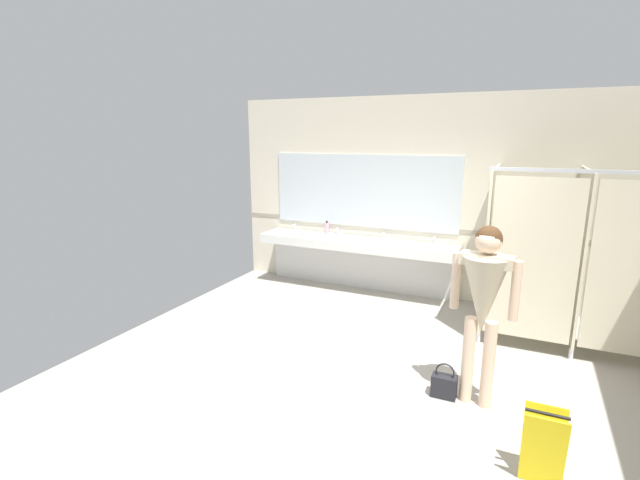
# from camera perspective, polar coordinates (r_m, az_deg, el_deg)

# --- Properties ---
(ground_plane) EXTENTS (6.41, 5.90, 0.10)m
(ground_plane) POSITION_cam_1_polar(r_m,az_deg,el_deg) (4.90, 7.24, -17.25)
(ground_plane) COLOR #9E998E
(wall_back) EXTENTS (6.41, 0.12, 2.99)m
(wall_back) POSITION_cam_1_polar(r_m,az_deg,el_deg) (6.93, 14.42, 5.06)
(wall_back) COLOR beige
(wall_back) RESTS_ON ground_plane
(wall_back_tile_band) EXTENTS (6.41, 0.01, 0.06)m
(wall_back_tile_band) POSITION_cam_1_polar(r_m,az_deg,el_deg) (6.95, 14.12, 1.35)
(wall_back_tile_band) COLOR #9E937F
(wall_back_tile_band) RESTS_ON wall_back
(vanity_counter) EXTENTS (3.10, 0.57, 0.96)m
(vanity_counter) POSITION_cam_1_polar(r_m,az_deg,el_deg) (7.12, 4.73, -1.50)
(vanity_counter) COLOR silver
(vanity_counter) RESTS_ON ground_plane
(mirror_panel) EXTENTS (3.00, 0.02, 1.13)m
(mirror_panel) POSITION_cam_1_polar(r_m,az_deg,el_deg) (7.14, 5.45, 6.18)
(mirror_panel) COLOR silver
(mirror_panel) RESTS_ON wall_back
(bathroom_stalls) EXTENTS (2.02, 1.42, 2.08)m
(bathroom_stalls) POSITION_cam_1_polar(r_m,az_deg,el_deg) (5.96, 29.96, -1.57)
(bathroom_stalls) COLOR beige
(bathroom_stalls) RESTS_ON ground_plane
(person_standing) EXTENTS (0.58, 0.46, 1.67)m
(person_standing) POSITION_cam_1_polar(r_m,az_deg,el_deg) (4.22, 20.01, -6.48)
(person_standing) COLOR beige
(person_standing) RESTS_ON ground_plane
(handbag) EXTENTS (0.23, 0.13, 0.34)m
(handbag) POSITION_cam_1_polar(r_m,az_deg,el_deg) (4.61, 15.41, -17.27)
(handbag) COLOR black
(handbag) RESTS_ON ground_plane
(soap_dispenser) EXTENTS (0.07, 0.07, 0.22)m
(soap_dispenser) POSITION_cam_1_polar(r_m,az_deg,el_deg) (7.33, 0.86, 1.50)
(soap_dispenser) COLOR #D899B2
(soap_dispenser) RESTS_ON vanity_counter
(paper_cup) EXTENTS (0.07, 0.07, 0.08)m
(paper_cup) POSITION_cam_1_polar(r_m,az_deg,el_deg) (6.68, 10.79, -0.34)
(paper_cup) COLOR white
(paper_cup) RESTS_ON vanity_counter
(wet_floor_sign) EXTENTS (0.28, 0.19, 0.57)m
(wet_floor_sign) POSITION_cam_1_polar(r_m,az_deg,el_deg) (3.79, 26.40, -22.40)
(wet_floor_sign) COLOR yellow
(wet_floor_sign) RESTS_ON ground_plane
(floor_drain_cover) EXTENTS (0.14, 0.14, 0.01)m
(floor_drain_cover) POSITION_cam_1_polar(r_m,az_deg,el_deg) (4.88, 26.12, -18.01)
(floor_drain_cover) COLOR #B7BABF
(floor_drain_cover) RESTS_ON ground_plane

